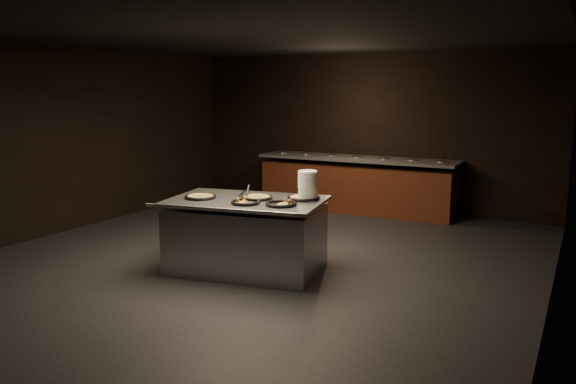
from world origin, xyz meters
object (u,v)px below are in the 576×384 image
object	(u,v)px
serving_counter	(246,236)
pan_cheese_whole	(257,197)
pan_veggie_whole	(201,197)
plate_stack	(308,186)

from	to	relation	value
serving_counter	pan_cheese_whole	xyz separation A→B (m)	(0.10, 0.09, 0.48)
pan_veggie_whole	pan_cheese_whole	distance (m)	0.70
plate_stack	serving_counter	bearing A→B (deg)	-155.38
serving_counter	pan_cheese_whole	size ratio (longest dim) A/B	5.22
pan_veggie_whole	plate_stack	bearing A→B (deg)	22.68
pan_veggie_whole	pan_cheese_whole	bearing A→B (deg)	24.25
serving_counter	pan_cheese_whole	world-z (taller)	pan_cheese_whole
serving_counter	pan_veggie_whole	xyz separation A→B (m)	(-0.54, -0.20, 0.48)
plate_stack	pan_veggie_whole	world-z (taller)	plate_stack
serving_counter	plate_stack	size ratio (longest dim) A/B	5.78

